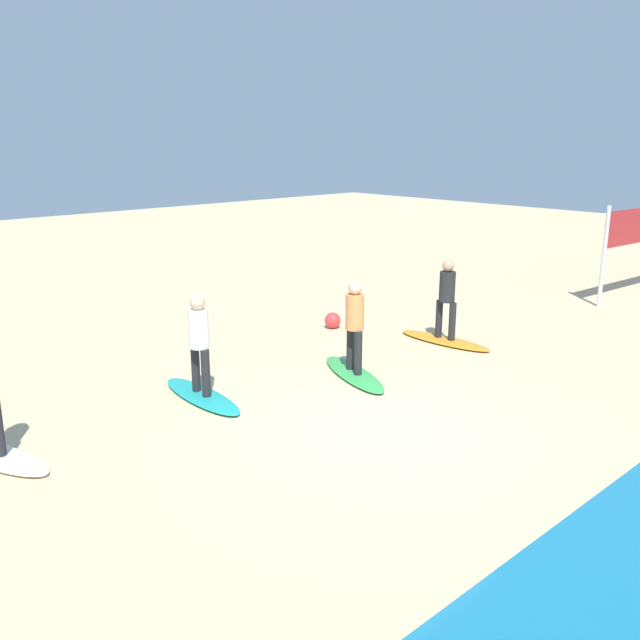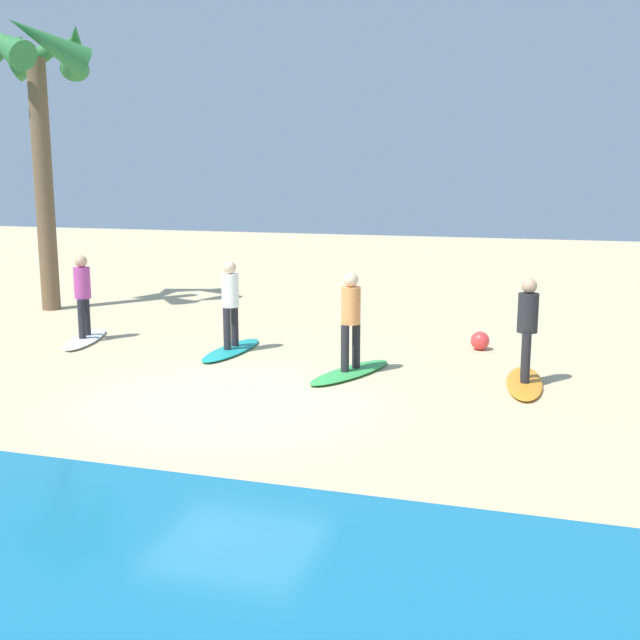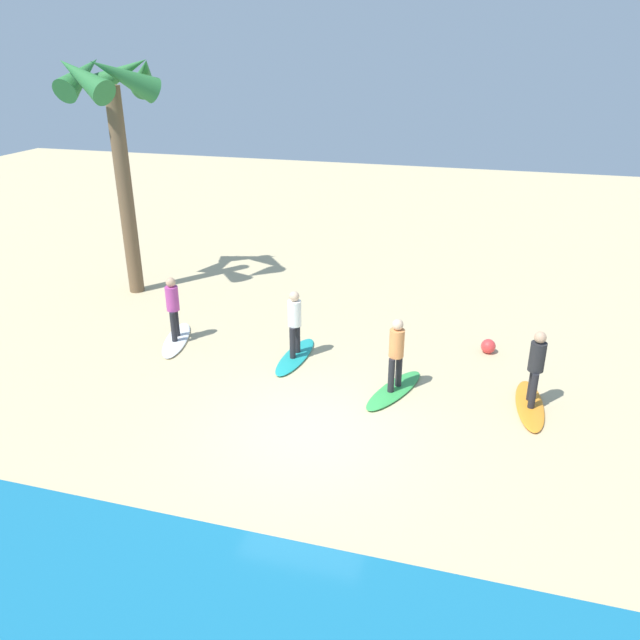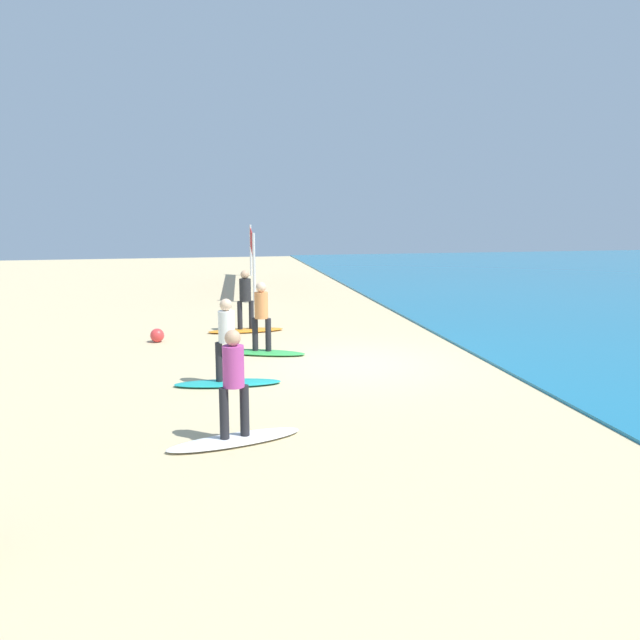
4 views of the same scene
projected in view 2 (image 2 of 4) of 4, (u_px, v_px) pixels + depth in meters
The scene contains 11 objects.
ground_plane at pixel (234, 399), 11.81m from camera, with size 60.00×60.00×0.00m, color #CCB789.
surfboard_orange at pixel (524, 383), 12.56m from camera, with size 2.10×0.56×0.09m, color orange.
surfer_orange at pixel (527, 322), 12.37m from camera, with size 0.32×0.46×1.64m.
surfboard_green at pixel (350, 372), 13.23m from camera, with size 2.10×0.56×0.09m, color green.
surfer_green at pixel (351, 314), 13.04m from camera, with size 0.32×0.44×1.64m.
surfboard_teal at pixel (231, 350), 14.85m from camera, with size 2.10×0.56×0.09m, color teal.
surfer_teal at pixel (230, 298), 14.66m from camera, with size 0.32×0.46×1.64m.
surfboard_white at pixel (85, 339), 15.83m from camera, with size 2.10×0.56×0.09m, color white.
surfer_white at pixel (83, 290), 15.64m from camera, with size 0.32×0.45×1.64m.
palm_tree at pixel (37, 76), 18.38m from camera, with size 2.88×3.03×6.90m.
beach_ball at pixel (480, 341), 15.02m from camera, with size 0.36×0.36×0.36m, color #E53838.
Camera 2 is at (-4.55, 10.50, 3.39)m, focal length 44.21 mm.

